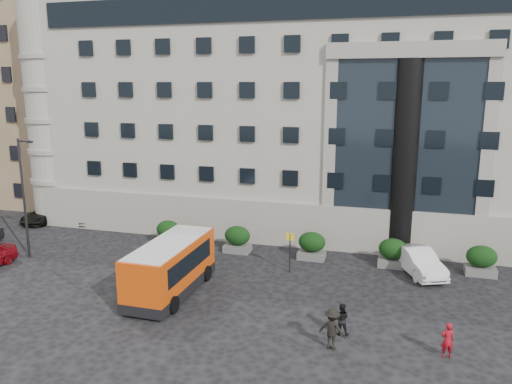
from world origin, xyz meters
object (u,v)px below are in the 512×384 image
bus_stop_sign (290,246)px  pedestrian_b (341,319)px  red_truck (97,195)px  white_taxi (418,261)px  hedge_c (312,245)px  minibus (171,265)px  pedestrian_a (447,340)px  hedge_e (481,260)px  street_lamp (24,194)px  hedge_d (393,252)px  hedge_b (237,239)px  parked_car_d (42,215)px  pedestrian_c (332,329)px  hedge_a (169,233)px  parked_car_c (96,214)px

bus_stop_sign → pedestrian_b: 8.09m
red_truck → white_taxi: (27.58, -7.86, -0.81)m
red_truck → hedge_c: bearing=-16.6°
hedge_c → minibus: bearing=-130.8°
hedge_c → pedestrian_a: (7.59, -10.57, -0.14)m
hedge_c → hedge_e: same height
bus_stop_sign → red_truck: 22.25m
white_taxi → pedestrian_a: white_taxi is taller
white_taxi → red_truck: bearing=140.5°
hedge_c → street_lamp: (-18.34, -4.80, 3.44)m
bus_stop_sign → pedestrian_b: size_ratio=1.64×
hedge_d → hedge_b: bearing=180.0°
red_truck → parked_car_d: 5.07m
minibus → pedestrian_c: minibus is taller
street_lamp → red_truck: street_lamp is taller
hedge_a → parked_car_c: 9.66m
hedge_a → parked_car_c: size_ratio=0.40×
hedge_c → red_truck: 22.02m
bus_stop_sign → hedge_b: bearing=146.9°
minibus → pedestrian_c: bearing=-19.8°
hedge_b → minibus: bearing=-100.3°
parked_car_d → white_taxi: white_taxi is taller
bus_stop_sign → pedestrian_c: 9.18m
hedge_d → red_truck: (-26.04, 7.06, 0.67)m
minibus → pedestrian_b: minibus is taller
parked_car_c → hedge_b: bearing=-23.1°
pedestrian_a → street_lamp: bearing=-29.0°
red_truck → bus_stop_sign: bearing=-24.2°
minibus → pedestrian_b: (9.63, -2.17, -0.86)m
hedge_b → hedge_e: 15.60m
hedge_b → red_truck: 17.18m
parked_car_d → pedestrian_b: bearing=-33.3°
hedge_d → pedestrian_b: 10.04m
pedestrian_b → pedestrian_c: bearing=73.0°
hedge_c → street_lamp: street_lamp is taller
parked_car_c → red_truck: bearing=115.1°
hedge_a → hedge_d: (15.60, 0.00, 0.00)m
hedge_c → hedge_e: bearing=0.0°
hedge_e → street_lamp: street_lamp is taller
parked_car_d → hedge_a: bearing=-20.0°
hedge_b → minibus: size_ratio=0.26×
pedestrian_a → hedge_a: bearing=-46.9°
white_taxi → pedestrian_a: size_ratio=3.04×
parked_car_d → pedestrian_a: 33.75m
hedge_a → hedge_b: bearing=0.0°
hedge_d → white_taxi: hedge_d is taller
hedge_e → red_truck: 32.04m
pedestrian_a → pedestrian_b: size_ratio=1.03×
hedge_e → pedestrian_c: pedestrian_c is taller
hedge_b → parked_car_d: hedge_b is taller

